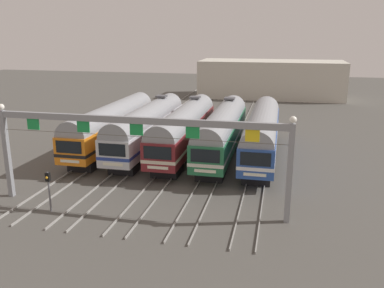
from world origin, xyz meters
name	(u,v)px	position (x,y,z in m)	size (l,w,h in m)	color
ground_plane	(184,154)	(0.00, 0.00, 0.00)	(160.00, 160.00, 0.00)	#4C4944
track_bed	(213,119)	(0.00, 17.00, 0.07)	(16.77, 70.00, 0.15)	gray
commuter_train_orange	(112,124)	(-7.63, -0.01, 2.69)	(2.88, 18.06, 4.77)	orange
commuter_train_silver	(148,126)	(-3.82, 0.00, 2.69)	(2.88, 18.06, 5.05)	silver
commuter_train_maroon	(184,128)	(0.00, 0.00, 2.69)	(2.88, 18.06, 5.05)	maroon
commuter_train_green	(222,130)	(3.82, 0.00, 2.69)	(2.88, 18.06, 5.05)	#236B42
commuter_train_blue	(262,132)	(7.63, -0.01, 2.69)	(2.88, 18.06, 4.77)	#284C9E
catenary_gantry	(137,135)	(0.00, -13.50, 5.21)	(20.51, 0.44, 6.97)	gray
yard_signal_mast	(48,184)	(-5.72, -15.32, 1.98)	(0.28, 0.35, 2.83)	#59595E
maintenance_building	(271,79)	(7.09, 39.52, 3.37)	(26.10, 10.00, 6.75)	beige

